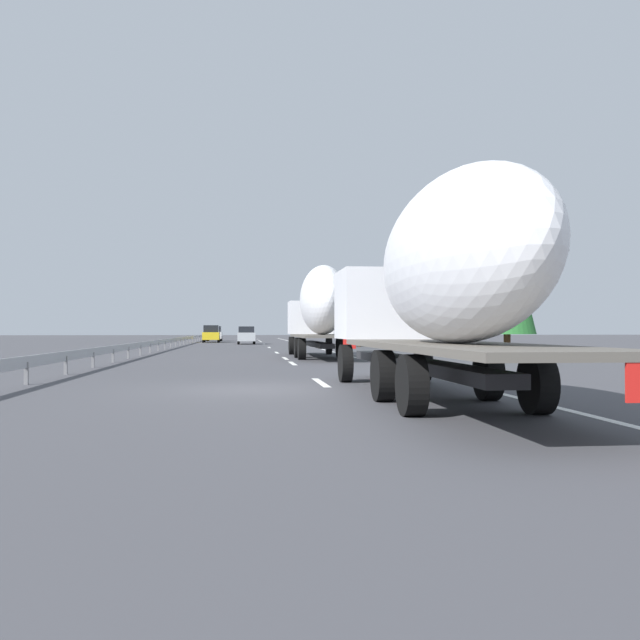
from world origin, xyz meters
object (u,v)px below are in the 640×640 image
truck_lead (320,308)px  road_sign (339,321)px  car_white_van (214,334)px  truck_trailing (438,279)px  car_yellow_coupe (211,334)px  car_silver_hatch (246,335)px

truck_lead → road_sign: bearing=-11.7°
car_white_van → truck_trailing: bearing=-174.3°
car_yellow_coupe → truck_lead: bearing=-170.3°
car_yellow_coupe → road_sign: bearing=-159.8°
car_white_van → road_sign: size_ratio=1.39×
car_yellow_coupe → car_silver_hatch: (-9.38, -3.87, -0.06)m
truck_lead → car_white_van: truck_lead is taller
truck_lead → truck_trailing: bearing=180.0°
car_yellow_coupe → truck_trailing: bearing=-173.5°
car_silver_hatch → road_sign: road_sign is taller
car_yellow_coupe → car_silver_hatch: size_ratio=0.93×
truck_lead → car_yellow_coupe: truck_lead is taller
road_sign → car_yellow_coupe: bearing=20.2°
truck_lead → car_white_van: 53.19m
truck_lead → car_yellow_coupe: bearing=9.7°
car_silver_hatch → truck_lead: bearing=-174.0°
car_white_van → car_silver_hatch: (-18.33, -3.89, -0.04)m
car_white_van → car_yellow_coupe: size_ratio=1.02×
car_white_van → road_sign: (-37.66, -10.58, 1.11)m
truck_trailing → car_yellow_coupe: size_ratio=3.53×
truck_trailing → car_yellow_coupe: bearing=6.5°
car_white_van → truck_lead: bearing=-171.9°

